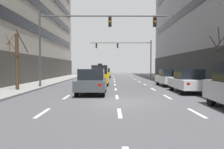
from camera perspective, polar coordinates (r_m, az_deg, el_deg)
name	(u,v)px	position (r m, az deg, el deg)	size (l,w,h in m)	color
ground_plane	(119,102)	(12.57, 1.70, -6.69)	(120.00, 120.00, 0.00)	#515156
lane_stripe_l1_s3	(44,113)	(10.02, -16.31, -8.96)	(0.16, 2.00, 0.01)	silver
lane_stripe_l1_s4	(68,97)	(14.82, -10.76, -5.40)	(0.16, 2.00, 0.01)	silver
lane_stripe_l1_s5	(79,89)	(19.72, -7.97, -3.57)	(0.16, 2.00, 0.01)	silver
lane_stripe_l1_s6	(86,85)	(24.66, -6.30, -2.47)	(0.16, 2.00, 0.01)	silver
lane_stripe_l1_s7	(91,82)	(29.62, -5.19, -1.73)	(0.16, 2.00, 0.01)	silver
lane_stripe_l1_s8	(94,79)	(34.59, -4.40, -1.21)	(0.16, 2.00, 0.01)	silver
lane_stripe_l1_s9	(96,78)	(39.57, -3.81, -0.81)	(0.16, 2.00, 0.01)	silver
lane_stripe_l1_s10	(98,77)	(44.56, -3.35, -0.51)	(0.16, 2.00, 0.01)	silver
lane_stripe_l2_s3	(121,113)	(9.62, 2.14, -9.34)	(0.16, 2.00, 0.01)	silver
lane_stripe_l2_s4	(118,97)	(14.55, 1.50, -5.50)	(0.16, 2.00, 0.01)	silver
lane_stripe_l2_s5	(117,89)	(19.52, 1.19, -3.61)	(0.16, 2.00, 0.01)	silver
lane_stripe_l2_s6	(116,85)	(24.50, 1.00, -2.48)	(0.16, 2.00, 0.01)	silver
lane_stripe_l2_s7	(116,82)	(29.49, 0.88, -1.74)	(0.16, 2.00, 0.01)	silver
lane_stripe_l2_s8	(115,79)	(34.48, 0.80, -1.21)	(0.16, 2.00, 0.01)	silver
lane_stripe_l2_s9	(115,78)	(39.47, 0.73, -0.82)	(0.16, 2.00, 0.01)	silver
lane_stripe_l2_s10	(115,77)	(44.47, 0.68, -0.51)	(0.16, 2.00, 0.01)	silver
lane_stripe_l3_s3	(198,113)	(10.21, 20.22, -8.80)	(0.16, 2.00, 0.01)	silver
lane_stripe_l3_s4	(169,97)	(14.95, 13.65, -5.35)	(0.16, 2.00, 0.01)	silver
lane_stripe_l3_s5	(154,89)	(19.82, 10.30, -3.55)	(0.16, 2.00, 0.01)	silver
lane_stripe_l3_s6	(146,85)	(24.74, 8.29, -2.46)	(0.16, 2.00, 0.01)	silver
lane_stripe_l3_s7	(140,82)	(29.69, 6.94, -1.73)	(0.16, 2.00, 0.01)	silver
lane_stripe_l3_s8	(136,79)	(34.65, 5.98, -1.20)	(0.16, 2.00, 0.01)	silver
lane_stripe_l3_s9	(133,78)	(39.62, 5.27, -0.81)	(0.16, 2.00, 0.01)	silver
lane_stripe_l3_s10	(131,77)	(44.60, 4.71, -0.51)	(0.16, 2.00, 0.01)	silver
car_driving_0	(93,82)	(16.13, -4.66, -1.76)	(1.94, 4.61, 1.73)	black
taxi_driving_1	(101,75)	(23.71, -2.65, -0.19)	(1.81, 4.22, 2.21)	black
taxi_driving_2	(107,73)	(39.95, -1.34, 0.36)	(1.95, 4.38, 1.80)	black
car_parked_2	(189,81)	(17.84, 18.33, -1.53)	(1.95, 4.57, 1.71)	black
car_parked_3	(170,78)	(23.30, 14.01, -0.81)	(1.92, 4.37, 1.62)	black
traffic_signal_0	(86,31)	(21.00, -6.40, 10.48)	(11.33, 0.34, 6.76)	#4C4C51
traffic_signal_1	(130,50)	(42.09, 4.53, 5.96)	(10.94, 0.35, 6.47)	#4C4C51
street_tree_1	(18,60)	(19.22, -21.93, 3.32)	(1.62, 1.42, 4.48)	#4C3823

